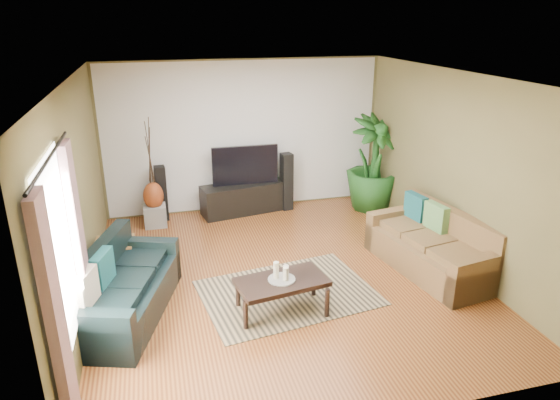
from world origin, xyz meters
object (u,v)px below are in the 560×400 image
object	(u,v)px
vase	(153,196)
side_table	(116,260)
coffee_table	(282,296)
potted_plant	(373,163)
sofa_right	(431,242)
speaker_left	(161,193)
sofa_left	(125,284)
tv_stand	(246,198)
speaker_right	(286,182)
television	(245,165)
pedestal	(155,215)

from	to	relation	value
vase	side_table	bearing A→B (deg)	-108.08
coffee_table	potted_plant	world-z (taller)	potted_plant
sofa_right	speaker_left	bearing A→B (deg)	-138.31
sofa_left	speaker_left	distance (m)	3.00
sofa_right	potted_plant	xyz separation A→B (m)	(0.22, 2.43, 0.44)
tv_stand	speaker_right	xyz separation A→B (m)	(0.75, -0.05, 0.26)
television	speaker_left	xyz separation A→B (m)	(-1.49, 0.00, -0.40)
tv_stand	vase	world-z (taller)	vase
coffee_table	speaker_left	xyz separation A→B (m)	(-1.27, 3.35, 0.27)
vase	potted_plant	bearing A→B (deg)	-2.50
sofa_left	pedestal	distance (m)	2.76
coffee_table	tv_stand	bearing A→B (deg)	77.03
speaker_left	speaker_right	distance (m)	2.24
coffee_table	television	size ratio (longest dim) A/B	0.90
speaker_right	side_table	size ratio (longest dim) A/B	1.98
coffee_table	potted_plant	size ratio (longest dim) A/B	0.61
sofa_left	speaker_right	world-z (taller)	speaker_right
sofa_left	sofa_right	bearing A→B (deg)	-70.24
speaker_right	side_table	distance (m)	3.51
sofa_left	pedestal	size ratio (longest dim) A/B	5.17
potted_plant	vase	size ratio (longest dim) A/B	3.67
vase	speaker_right	bearing A→B (deg)	4.55
potted_plant	vase	xyz separation A→B (m)	(-3.91, 0.17, -0.33)
sofa_right	television	bearing A→B (deg)	-153.60
coffee_table	television	world-z (taller)	television
side_table	coffee_table	bearing A→B (deg)	-35.16
speaker_left	sofa_left	bearing A→B (deg)	-105.43
sofa_right	speaker_left	xyz separation A→B (m)	(-3.56, 2.84, 0.06)
sofa_right	speaker_right	world-z (taller)	speaker_right
sofa_right	potted_plant	distance (m)	2.48
television	pedestal	world-z (taller)	television
potted_plant	pedestal	xyz separation A→B (m)	(-3.91, 0.17, -0.68)
pedestal	vase	size ratio (longest dim) A/B	0.78
sofa_right	side_table	distance (m)	4.35
sofa_left	potted_plant	distance (m)	5.03
side_table	sofa_left	bearing A→B (deg)	-80.55
tv_stand	side_table	bearing A→B (deg)	-148.60
television	speaker_right	size ratio (longest dim) A/B	1.11
speaker_left	side_table	world-z (taller)	speaker_left
sofa_left	tv_stand	distance (m)	3.58
tv_stand	speaker_right	size ratio (longest dim) A/B	1.52
tv_stand	television	distance (m)	0.62
sofa_right	tv_stand	size ratio (longest dim) A/B	1.20
sofa_left	potted_plant	size ratio (longest dim) A/B	1.10
potted_plant	side_table	world-z (taller)	potted_plant
vase	pedestal	bearing A→B (deg)	0.00
sofa_right	coffee_table	xyz separation A→B (m)	(-2.29, -0.50, -0.21)
speaker_left	potted_plant	xyz separation A→B (m)	(3.78, -0.41, 0.38)
tv_stand	pedestal	world-z (taller)	tv_stand
speaker_left	side_table	xyz separation A→B (m)	(-0.70, -1.96, -0.22)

